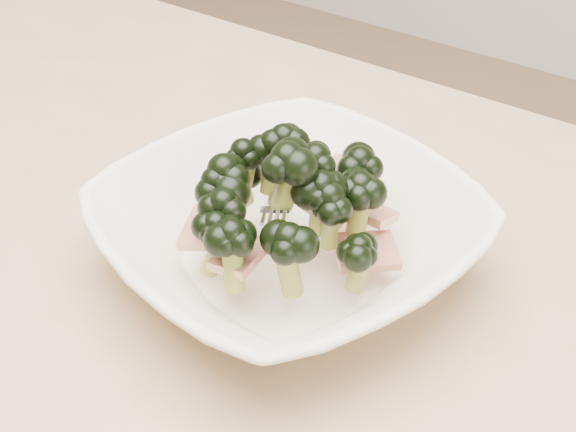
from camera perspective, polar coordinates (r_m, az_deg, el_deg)
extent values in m
cube|color=tan|center=(0.61, -8.05, -6.62)|extent=(1.20, 0.80, 0.04)
cylinder|color=tan|center=(1.35, -14.44, -0.21)|extent=(0.06, 0.06, 0.71)
imported|color=#F3E6CD|center=(0.59, 0.00, -1.38)|extent=(0.32, 0.32, 0.06)
cylinder|color=olive|center=(0.60, -1.06, 3.21)|extent=(0.02, 0.02, 0.04)
ellipsoid|color=black|center=(0.59, -1.09, 5.12)|extent=(0.04, 0.04, 0.03)
cylinder|color=olive|center=(0.56, 1.93, 2.20)|extent=(0.02, 0.02, 0.04)
ellipsoid|color=black|center=(0.55, 1.98, 4.22)|extent=(0.03, 0.03, 0.03)
cylinder|color=olive|center=(0.57, 5.06, 0.30)|extent=(0.02, 0.02, 0.04)
ellipsoid|color=black|center=(0.56, 5.19, 2.16)|extent=(0.04, 0.04, 0.03)
cylinder|color=olive|center=(0.57, -4.67, 0.36)|extent=(0.03, 0.02, 0.04)
ellipsoid|color=black|center=(0.56, -4.80, 2.38)|extent=(0.04, 0.04, 0.03)
cylinder|color=olive|center=(0.55, 4.97, -3.87)|extent=(0.01, 0.02, 0.03)
ellipsoid|color=black|center=(0.54, 5.09, -2.24)|extent=(0.03, 0.03, 0.03)
cylinder|color=olive|center=(0.63, -3.26, 2.00)|extent=(0.02, 0.02, 0.03)
ellipsoid|color=black|center=(0.62, -3.32, 3.47)|extent=(0.03, 0.03, 0.03)
cylinder|color=olive|center=(0.55, 2.98, -1.01)|extent=(0.02, 0.02, 0.04)
ellipsoid|color=black|center=(0.54, 3.06, 0.90)|extent=(0.03, 0.03, 0.02)
cylinder|color=olive|center=(0.59, -3.13, 2.51)|extent=(0.02, 0.02, 0.04)
ellipsoid|color=black|center=(0.58, -3.22, 4.62)|extent=(0.03, 0.03, 0.03)
cylinder|color=olive|center=(0.60, 4.99, 1.78)|extent=(0.02, 0.03, 0.05)
ellipsoid|color=black|center=(0.58, 5.13, 3.94)|extent=(0.04, 0.04, 0.03)
cylinder|color=olive|center=(0.55, 2.32, 0.21)|extent=(0.02, 0.02, 0.04)
ellipsoid|color=black|center=(0.54, 2.38, 2.14)|extent=(0.04, 0.04, 0.03)
cylinder|color=olive|center=(0.55, -0.04, 1.98)|extent=(0.03, 0.02, 0.04)
ellipsoid|color=black|center=(0.53, -0.04, 4.13)|extent=(0.04, 0.04, 0.03)
cylinder|color=olive|center=(0.54, -3.93, -3.37)|extent=(0.02, 0.02, 0.04)
ellipsoid|color=black|center=(0.52, -4.04, -1.24)|extent=(0.04, 0.04, 0.03)
cylinder|color=olive|center=(0.57, -4.46, 1.16)|extent=(0.02, 0.03, 0.04)
ellipsoid|color=black|center=(0.56, -4.59, 3.28)|extent=(0.04, 0.04, 0.03)
cylinder|color=olive|center=(0.53, 0.03, -3.84)|extent=(0.02, 0.02, 0.04)
ellipsoid|color=black|center=(0.52, 0.03, -1.62)|extent=(0.04, 0.04, 0.03)
cylinder|color=olive|center=(0.55, -5.01, -2.52)|extent=(0.02, 0.02, 0.04)
ellipsoid|color=black|center=(0.53, -5.15, -0.59)|extent=(0.03, 0.03, 0.03)
cylinder|color=olive|center=(0.55, -4.51, -1.08)|extent=(0.02, 0.02, 0.04)
ellipsoid|color=black|center=(0.54, -4.64, 0.95)|extent=(0.04, 0.04, 0.03)
cylinder|color=olive|center=(0.60, -0.29, 3.43)|extent=(0.02, 0.02, 0.04)
ellipsoid|color=black|center=(0.58, -0.30, 5.57)|extent=(0.04, 0.04, 0.03)
cube|color=maroon|center=(0.55, -3.42, -2.77)|extent=(0.03, 0.04, 0.01)
cube|color=maroon|center=(0.61, 3.22, 2.83)|extent=(0.03, 0.05, 0.01)
cube|color=maroon|center=(0.60, 5.34, 0.49)|extent=(0.05, 0.03, 0.01)
cube|color=maroon|center=(0.58, -5.98, -0.75)|extent=(0.04, 0.05, 0.01)
cube|color=maroon|center=(0.59, 3.49, 1.38)|extent=(0.04, 0.05, 0.02)
cube|color=maroon|center=(0.58, 5.53, -2.52)|extent=(0.06, 0.06, 0.02)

